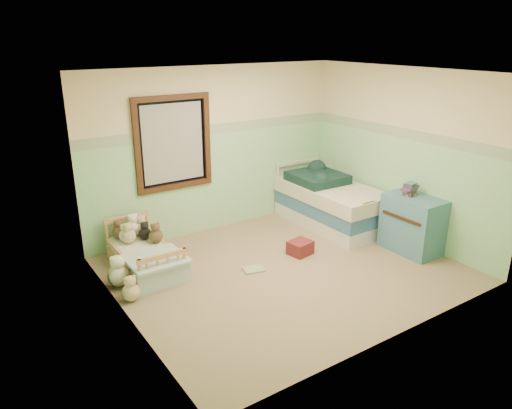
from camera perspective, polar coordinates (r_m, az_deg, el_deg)
floor at (r=6.41m, az=3.46°, el=-7.74°), size 4.20×3.60×0.02m
ceiling at (r=5.71m, az=3.99°, el=15.33°), size 4.20×3.60×0.02m
wall_back at (r=7.40m, az=-4.79°, el=6.40°), size 4.20×0.04×2.50m
wall_front at (r=4.72m, az=17.04°, el=-2.17°), size 4.20×0.04×2.50m
wall_left at (r=5.01m, az=-15.79°, el=-0.77°), size 0.04×3.60×2.50m
wall_right at (r=7.37m, az=16.89°, el=5.56°), size 0.04×3.60×2.50m
wainscot_mint at (r=7.52m, az=-4.63°, el=2.67°), size 4.20×0.01×1.50m
border_strip at (r=7.32m, az=-4.81°, el=8.86°), size 4.20×0.01×0.15m
window_frame at (r=7.02m, az=-9.71°, el=7.14°), size 1.16×0.06×1.36m
window_blinds at (r=7.03m, az=-9.75°, el=7.15°), size 0.92×0.01×1.12m
toddler_bed_frame at (r=6.55m, az=-12.92°, el=-6.70°), size 0.64×1.27×0.16m
toddler_mattress at (r=6.49m, az=-13.01°, el=-5.58°), size 0.58×1.22×0.12m
patchwork_quilt at (r=6.13m, az=-11.71°, el=-6.29°), size 0.69×0.64×0.03m
plush_bed_brown at (r=6.83m, az=-15.81°, el=-3.15°), size 0.19×0.19×0.19m
plush_bed_white at (r=6.88m, az=-14.25°, el=-2.71°), size 0.21×0.21×0.21m
plush_bed_tan at (r=6.65m, az=-14.80°, el=-3.64°), size 0.20×0.20×0.20m
plush_bed_dark at (r=6.72m, az=-12.95°, el=-3.35°), size 0.17×0.17×0.17m
plush_floor_cream at (r=6.19m, az=-15.88°, el=-8.06°), size 0.27×0.27×0.27m
plush_floor_tan at (r=5.85m, az=-14.52°, el=-9.99°), size 0.21×0.21×0.21m
twin_bed_frame at (r=7.88m, az=8.76°, el=-1.62°), size 0.90×1.81×0.22m
twin_boxspring at (r=7.80m, az=8.84°, el=-0.12°), size 0.90×1.81×0.22m
twin_mattress at (r=7.73m, az=8.92°, el=1.42°), size 0.94×1.84×0.22m
teal_blanket at (r=7.86m, az=7.25°, el=3.17°), size 0.79×0.83×0.14m
dresser at (r=7.12m, az=17.98°, el=-2.23°), size 0.50×0.80×0.80m
book_stack at (r=7.03m, az=17.70°, el=1.72°), size 0.20×0.17×0.17m
red_pillow at (r=6.81m, az=5.23°, el=-5.09°), size 0.35×0.32×0.19m
floor_book at (r=6.37m, az=-0.27°, el=-7.66°), size 0.31×0.26×0.02m
extra_plush_0 at (r=6.58m, az=-11.73°, el=-3.66°), size 0.19×0.19×0.19m
extra_plush_1 at (r=6.87m, az=-13.36°, el=-2.75°), size 0.19×0.19×0.19m
extra_plush_2 at (r=6.71m, az=-15.13°, el=-3.56°), size 0.17×0.17×0.17m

